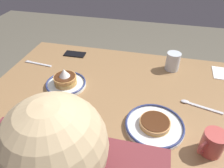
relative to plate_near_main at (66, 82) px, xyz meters
The scene contains 9 objects.
ground_plane 0.81m from the plate_near_main, behind, with size 6.00×6.00×0.00m, color #645F4F.
dining_table 0.33m from the plate_near_main, behind, with size 1.44×0.86×0.72m.
plate_near_main is the anchor object (origin of this frame).
plate_center_pancakes 0.54m from the plate_near_main, 159.04° to the left, with size 0.26×0.26×0.04m.
coffee_mug 0.77m from the plate_near_main, 159.72° to the left, with size 0.11×0.10×0.10m.
drinking_glass 0.65m from the plate_near_main, 151.53° to the right, with size 0.08×0.08×0.11m.
cell_phone 0.35m from the plate_near_main, 76.29° to the right, with size 0.14×0.07×0.01m, color black.
fork_near 0.32m from the plate_near_main, 32.33° to the right, with size 0.19×0.04×0.01m.
tea_spoon 0.69m from the plate_near_main, behind, with size 0.20×0.07×0.01m.
Camera 1 is at (-0.16, 0.88, 1.43)m, focal length 33.43 mm.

